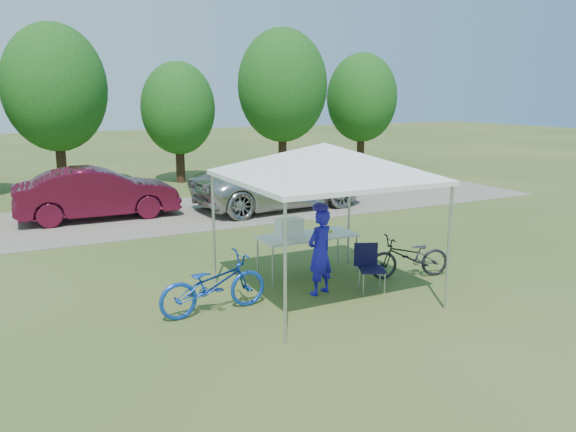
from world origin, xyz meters
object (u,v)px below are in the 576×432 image
sedan (98,193)px  minivan (279,183)px  cooler (289,228)px  folding_chair (369,263)px  bike_blue (213,284)px  cyclist (320,252)px  bike_dark (410,257)px  folding_table (308,237)px

sedan → minivan: bearing=-98.4°
cooler → sedan: sedan is taller
folding_chair → bike_blue: bearing=-160.8°
folding_chair → bike_blue: (-2.93, 0.21, -0.02)m
cyclist → bike_blue: size_ratio=0.84×
cyclist → bike_blue: cyclist is taller
bike_dark → folding_chair: bearing=-64.5°
minivan → sedan: 5.46m
folding_chair → cyclist: 0.99m
cooler → bike_blue: cooler is taller
cyclist → sedan: cyclist is taller
cyclist → bike_dark: cyclist is taller
folding_table → cooler: (-0.41, 0.00, 0.23)m
bike_blue → bike_dark: bearing=-93.8°
cyclist → bike_blue: bearing=-20.3°
bike_dark → minivan: bearing=-170.8°
sedan → cooler: bearing=-159.8°
folding_table → minivan: minivan is taller
bike_blue → minivan: (4.81, 7.40, 0.30)m
bike_dark → bike_blue: bearing=-75.0°
minivan → sedan: size_ratio=1.22×
folding_chair → cooler: cooler is taller
folding_chair → folding_table: bearing=137.4°
bike_dark → minivan: (0.77, 7.41, 0.36)m
minivan → cyclist: bearing=155.9°
folding_table → cyclist: 1.15m
bike_blue → sedan: sedan is taller
bike_dark → cyclist: bearing=-74.9°
folding_chair → bike_dark: size_ratio=0.53×
cooler → bike_dark: (2.09, -1.09, -0.57)m
folding_table → sedan: 7.76m
cyclist → folding_chair: bearing=147.7°
cooler → bike_dark: 2.43m
folding_table → minivan: (2.46, 6.32, 0.02)m
cooler → minivan: bearing=65.6°
bike_dark → minivan: 7.46m
folding_chair → minivan: (1.88, 7.61, 0.28)m
cyclist → cooler: bearing=-106.8°
cooler → sedan: (-2.52, 7.19, -0.24)m
cooler → bike_dark: bearing=-27.6°
cooler → cyclist: 1.12m
folding_chair → sedan: size_ratio=0.19×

